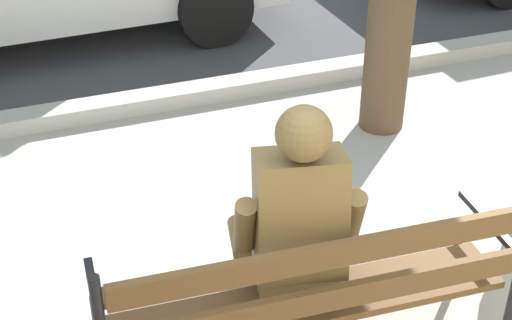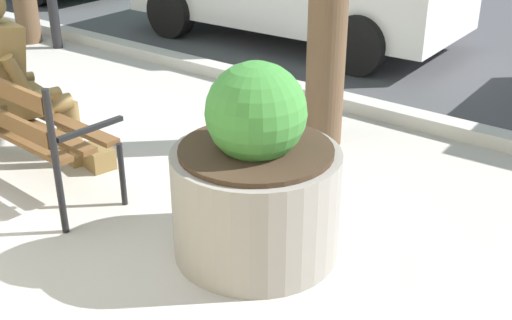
{
  "view_description": "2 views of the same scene",
  "coord_description": "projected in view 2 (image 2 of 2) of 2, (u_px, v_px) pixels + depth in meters",
  "views": [
    {
      "loc": [
        -1.11,
        -2.1,
        2.72
      ],
      "look_at": [
        -0.05,
        0.84,
        0.75
      ],
      "focal_mm": 54.72,
      "sensor_mm": 36.0,
      "label": 1
    },
    {
      "loc": [
        3.89,
        -2.1,
        2.17
      ],
      "look_at": [
        1.89,
        0.5,
        0.6
      ],
      "focal_mm": 45.32,
      "sensor_mm": 36.0,
      "label": 2
    }
  ],
  "objects": [
    {
      "name": "bronze_statue_seated",
      "position": [
        26.0,
        87.0,
        4.56
      ],
      "size": [
        0.76,
        0.8,
        1.37
      ],
      "color": "brown",
      "rests_on": "ground"
    },
    {
      "name": "ground_plane",
      "position": [
        3.0,
        190.0,
        4.58
      ],
      "size": [
        80.0,
        80.0,
        0.0
      ],
      "primitive_type": "plane",
      "color": "#ADA8A0"
    },
    {
      "name": "park_bench",
      "position": [
        2.0,
        111.0,
        4.47
      ],
      "size": [
        1.83,
        0.63,
        0.95
      ],
      "color": "brown",
      "rests_on": "ground"
    },
    {
      "name": "curb_stone",
      "position": [
        253.0,
        79.0,
        6.63
      ],
      "size": [
        60.0,
        0.2,
        0.12
      ],
      "primitive_type": "cube",
      "color": "#B2AFA8",
      "rests_on": "ground"
    },
    {
      "name": "concrete_planter",
      "position": [
        256.0,
        182.0,
        3.7
      ],
      "size": [
        0.98,
        0.98,
        1.17
      ],
      "color": "gray",
      "rests_on": "ground"
    },
    {
      "name": "street_surface",
      "position": [
        436.0,
        7.0,
        9.94
      ],
      "size": [
        60.0,
        9.0,
        0.01
      ],
      "primitive_type": "cube",
      "color": "#424244",
      "rests_on": "ground"
    }
  ]
}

